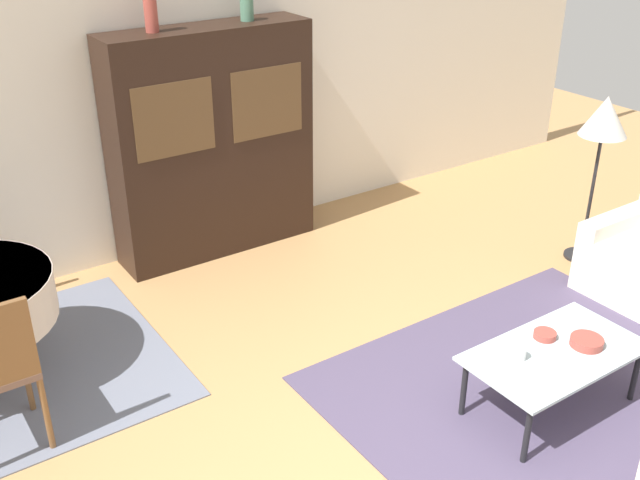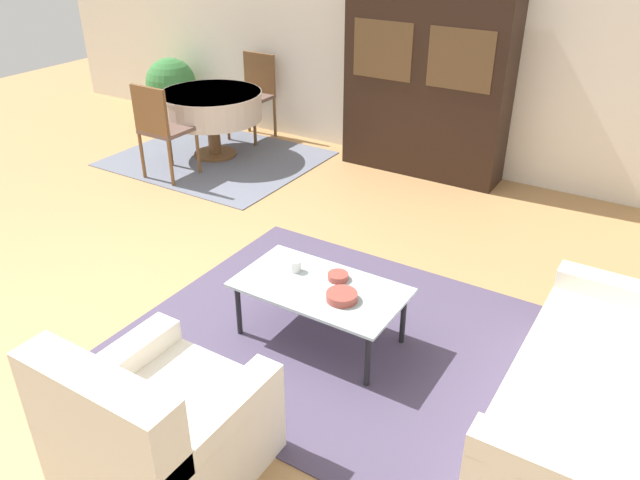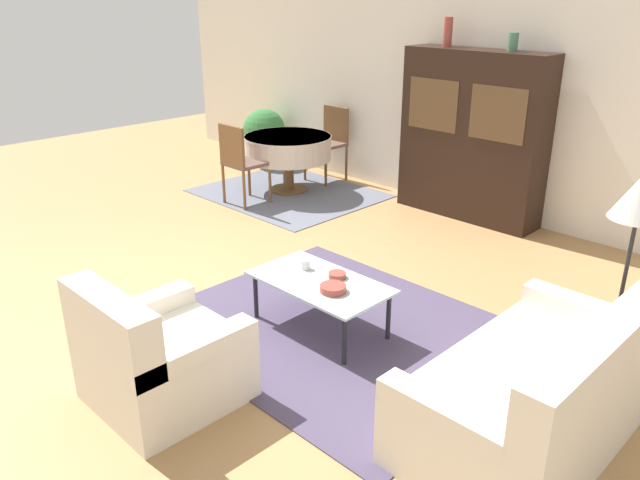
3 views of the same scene
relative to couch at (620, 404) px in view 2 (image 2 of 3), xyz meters
The scene contains 15 objects.
ground_plane 2.97m from the couch, behind, with size 14.00×14.00×0.00m, color tan.
wall_back 4.56m from the couch, 131.40° to the left, with size 10.00×0.06×2.70m.
area_rug 1.72m from the couch, behind, with size 2.61×2.15×0.01m.
dining_rug 5.03m from the couch, 154.62° to the left, with size 2.16×1.80×0.01m.
couch is the anchor object (origin of this frame).
armchair 2.35m from the couch, 143.75° to the right, with size 0.85×0.86×0.85m.
coffee_table 1.81m from the couch, behind, with size 1.09×0.61×0.40m.
display_cabinet 3.98m from the couch, 128.70° to the left, with size 1.69×0.44×1.88m.
dining_table 5.13m from the couch, 154.22° to the left, with size 1.12×1.12×0.73m.
dining_chair_near 4.85m from the couch, 162.54° to the left, with size 0.44×0.44×0.99m.
dining_chair_far 5.52m from the couch, 146.91° to the left, with size 0.44×0.44×0.99m.
cup 2.05m from the couch, behind, with size 0.08×0.08×0.08m.
bowl 1.62m from the couch, behind, with size 0.19×0.19×0.05m.
bowl_small 1.76m from the couch, behind, with size 0.14×0.14×0.04m.
potted_plant 6.53m from the couch, 153.79° to the left, with size 0.63×0.63×0.84m.
Camera 2 is at (2.90, -2.55, 2.58)m, focal length 35.00 mm.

